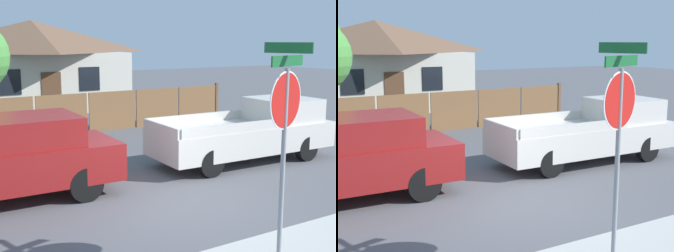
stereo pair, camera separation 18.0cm
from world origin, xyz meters
The scene contains 6 objects.
ground_plane centered at (0.00, 0.00, 0.00)m, with size 80.00×80.00×0.00m, color #56565B.
wooden_fence centered at (0.22, 8.43, 0.74)m, with size 14.01×0.12×1.58m.
house centered at (1.21, 15.68, 2.27)m, with size 8.78×6.21×4.37m.
red_suv centered at (-3.18, 2.16, 0.99)m, with size 4.89×2.04×1.81m.
orange_pickup centered at (3.65, 2.15, 0.84)m, with size 5.40×2.05×1.73m.
stop_sign centered at (-0.31, -3.11, 2.30)m, with size 0.81×0.73×3.38m.
Camera 1 is at (-5.11, -7.85, 3.42)m, focal length 50.00 mm.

